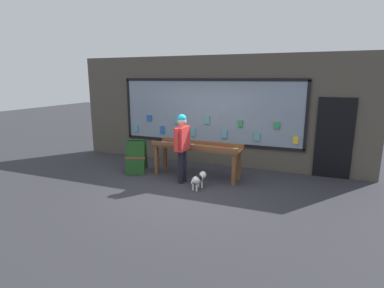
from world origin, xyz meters
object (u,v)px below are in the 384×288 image
(person_browsing, at_px, (182,143))
(sandwich_board_sign, at_px, (137,156))
(small_dog, at_px, (198,179))
(display_table_main, at_px, (197,150))

(person_browsing, xyz_separation_m, sandwich_board_sign, (-1.53, 0.32, -0.56))
(person_browsing, bearing_deg, small_dog, -114.10)
(person_browsing, bearing_deg, sandwich_board_sign, 81.57)
(sandwich_board_sign, bearing_deg, small_dog, -37.61)
(display_table_main, distance_m, person_browsing, 0.64)
(display_table_main, xyz_separation_m, small_dog, (0.36, -0.83, -0.49))
(display_table_main, xyz_separation_m, sandwich_board_sign, (-1.70, -0.23, -0.28))
(display_table_main, relative_size, person_browsing, 1.39)
(display_table_main, bearing_deg, small_dog, -66.35)
(sandwich_board_sign, bearing_deg, person_browsing, -33.26)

